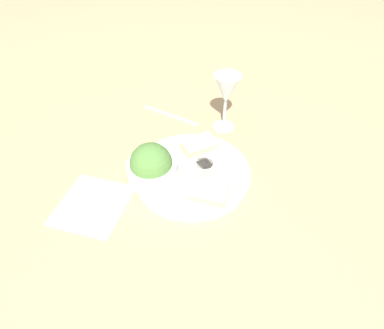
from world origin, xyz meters
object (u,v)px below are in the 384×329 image
at_px(cheese_toast_near, 199,145).
at_px(napkin, 93,204).
at_px(salad_bowl, 152,167).
at_px(fork, 171,115).
at_px(sauce_ramekin, 204,167).
at_px(cheese_toast_far, 208,192).
at_px(wine_glass, 226,92).

xyz_separation_m(cheese_toast_near, napkin, (-0.27, -0.12, -0.02)).
xyz_separation_m(salad_bowl, napkin, (-0.14, -0.04, -0.05)).
bearing_deg(fork, sauce_ramekin, -81.29).
distance_m(sauce_ramekin, cheese_toast_far, 0.07).
relative_size(salad_bowl, cheese_toast_near, 1.17).
distance_m(salad_bowl, napkin, 0.16).
distance_m(cheese_toast_far, fork, 0.34).
distance_m(salad_bowl, cheese_toast_far, 0.14).
relative_size(sauce_ramekin, cheese_toast_far, 0.51).
xyz_separation_m(cheese_toast_near, cheese_toast_far, (-0.02, -0.16, 0.00)).
bearing_deg(cheese_toast_far, napkin, 171.89).
relative_size(wine_glass, fork, 1.08).
bearing_deg(sauce_ramekin, fork, 98.71).
xyz_separation_m(sauce_ramekin, cheese_toast_near, (0.01, 0.09, -0.00)).
height_order(salad_bowl, wine_glass, wine_glass).
relative_size(cheese_toast_far, fork, 0.67).
distance_m(cheese_toast_near, wine_glass, 0.16).
height_order(salad_bowl, fork, salad_bowl).
height_order(cheese_toast_far, wine_glass, wine_glass).
height_order(sauce_ramekin, wine_glass, wine_glass).
relative_size(salad_bowl, sauce_ramekin, 2.24).
xyz_separation_m(salad_bowl, fork, (0.08, 0.27, -0.05)).
height_order(sauce_ramekin, napkin, sauce_ramekin).
bearing_deg(cheese_toast_near, fork, 105.08).
height_order(salad_bowl, cheese_toast_far, salad_bowl).
relative_size(salad_bowl, napkin, 0.57).
xyz_separation_m(sauce_ramekin, cheese_toast_far, (-0.01, -0.07, -0.00)).
distance_m(cheese_toast_far, napkin, 0.26).
distance_m(salad_bowl, cheese_toast_near, 0.16).
distance_m(wine_glass, napkin, 0.44).
bearing_deg(fork, cheese_toast_near, -74.92).
bearing_deg(cheese_toast_near, salad_bowl, -147.19).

